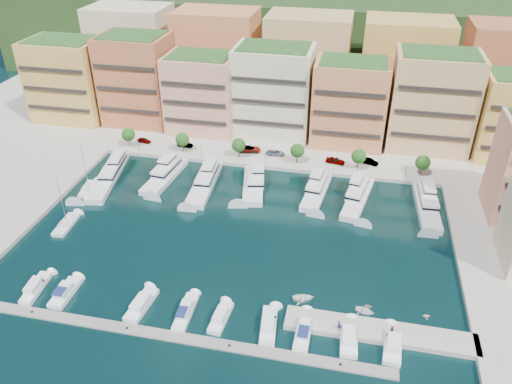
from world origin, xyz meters
TOP-DOWN VIEW (x-y plane):
  - ground at (0.00, 0.00)m, footprint 400.00×400.00m
  - north_quay at (0.00, 62.00)m, footprint 220.00×64.00m
  - hillside at (0.00, 110.00)m, footprint 240.00×40.00m
  - south_pontoon at (-3.00, -30.00)m, footprint 72.00×2.20m
  - finger_pier at (30.00, -22.00)m, footprint 32.00×5.00m
  - apartment_0 at (-66.00, 49.99)m, footprint 22.00×16.50m
  - apartment_1 at (-44.00, 51.99)m, footprint 20.00×16.50m
  - apartment_2 at (-23.00, 49.99)m, footprint 20.00×15.50m
  - apartment_3 at (-2.00, 51.99)m, footprint 22.00×16.50m
  - apartment_4 at (20.00, 49.99)m, footprint 20.00×15.50m
  - apartment_5 at (42.00, 51.99)m, footprint 22.00×16.50m
  - backblock_0 at (-55.00, 74.00)m, footprint 26.00×18.00m
  - backblock_1 at (-25.00, 74.00)m, footprint 26.00×18.00m
  - backblock_2 at (5.00, 74.00)m, footprint 26.00×18.00m
  - backblock_3 at (35.00, 74.00)m, footprint 26.00×18.00m
  - backblock_4 at (65.00, 74.00)m, footprint 26.00×18.00m
  - tree_0 at (-40.00, 33.50)m, footprint 3.80×3.80m
  - tree_1 at (-24.00, 33.50)m, footprint 3.80×3.80m
  - tree_2 at (-8.00, 33.50)m, footprint 3.80×3.80m
  - tree_3 at (8.00, 33.50)m, footprint 3.80×3.80m
  - tree_4 at (24.00, 33.50)m, footprint 3.80×3.80m
  - tree_5 at (40.00, 33.50)m, footprint 3.80×3.80m
  - lamppost_0 at (-36.00, 31.20)m, footprint 0.30×0.30m
  - lamppost_1 at (-18.00, 31.20)m, footprint 0.30×0.30m
  - lamppost_2 at (0.00, 31.20)m, footprint 0.30×0.30m
  - lamppost_3 at (18.00, 31.20)m, footprint 0.30×0.30m
  - lamppost_4 at (36.00, 31.20)m, footprint 0.30×0.30m
  - yacht_0 at (-38.41, 17.63)m, footprint 8.72×25.23m
  - yacht_1 at (-24.15, 20.33)m, footprint 6.66×19.20m
  - yacht_2 at (-13.14, 19.15)m, footprint 6.02×21.75m
  - yacht_3 at (-0.99, 20.83)m, footprint 8.11×18.42m
  - yacht_4 at (14.73, 20.81)m, footprint 6.35×18.16m
  - yacht_5 at (24.71, 20.12)m, footprint 7.61×19.82m
  - yacht_6 at (40.54, 19.75)m, footprint 5.52×20.40m
  - cruiser_0 at (-32.72, -24.59)m, footprint 3.17×8.65m
  - cruiser_1 at (-26.66, -24.60)m, footprint 2.93×7.96m
  - cruiser_3 at (-11.70, -24.59)m, footprint 3.55×8.74m
  - cruiser_4 at (-3.38, -24.62)m, footprint 2.58×9.06m
  - cruiser_5 at (3.01, -24.58)m, footprint 2.94×7.56m
  - cruiser_6 at (11.47, -24.59)m, footprint 3.50×8.69m
  - cruiser_7 at (17.50, -24.62)m, footprint 2.65×8.97m
  - cruiser_8 at (24.99, -24.59)m, footprint 3.22×8.11m
  - cruiser_9 at (32.11, -24.59)m, footprint 3.41×8.24m
  - sailboat_2 at (-40.77, 10.30)m, footprint 4.02×8.13m
  - sailboat_1 at (-38.05, -4.70)m, footprint 3.41×8.74m
  - tender_3 at (37.94, -16.46)m, footprint 1.64×1.48m
  - tender_2 at (27.44, -17.51)m, footprint 3.88×3.17m
  - tender_1 at (27.96, -16.18)m, footprint 1.59×1.40m
  - tender_0 at (16.40, -16.62)m, footprint 4.64×3.87m
  - car_0 at (-36.98, 36.83)m, footprint 4.29×2.42m
  - car_1 at (-24.50, 36.60)m, footprint 4.43×1.71m
  - car_2 at (-5.82, 37.49)m, footprint 6.43×3.60m
  - car_3 at (1.54, 36.96)m, footprint 5.20×2.74m
  - car_4 at (18.08, 35.57)m, footprint 5.29×2.79m
  - car_5 at (27.11, 37.09)m, footprint 4.76×3.14m
  - person_0 at (23.15, -23.21)m, footprint 0.77×0.77m
  - person_1 at (31.66, -22.85)m, footprint 1.06×0.88m

SIDE VIEW (x-z plane):
  - ground at x=0.00m, z-range 0.00..0.00m
  - north_quay at x=0.00m, z-range -1.00..1.00m
  - hillside at x=0.00m, z-range -29.00..29.00m
  - south_pontoon at x=-3.00m, z-range -0.17..0.17m
  - finger_pier at x=30.00m, z-range -1.00..1.00m
  - sailboat_1 at x=-38.05m, z-range -6.29..6.91m
  - sailboat_2 at x=-40.77m, z-range -6.28..6.92m
  - tender_2 at x=27.44m, z-range 0.00..0.71m
  - tender_3 at x=37.94m, z-range 0.00..0.76m
  - tender_1 at x=27.96m, z-range 0.00..0.78m
  - tender_0 at x=16.40m, z-range 0.00..0.83m
  - cruiser_3 at x=-11.70m, z-range -0.73..1.82m
  - cruiser_0 at x=-32.72m, z-range -0.73..1.82m
  - cruiser_6 at x=11.47m, z-range -0.73..1.82m
  - cruiser_9 at x=32.11m, z-range -0.73..1.82m
  - cruiser_8 at x=24.99m, z-range -0.73..1.82m
  - cruiser_5 at x=3.01m, z-range -0.73..1.82m
  - cruiser_4 at x=-3.38m, z-range -0.76..1.90m
  - cruiser_7 at x=17.50m, z-range -0.76..1.90m
  - cruiser_1 at x=-26.66m, z-range -0.76..1.90m
  - yacht_1 at x=-24.15m, z-range -2.56..4.74m
  - yacht_4 at x=14.73m, z-range -2.56..4.74m
  - yacht_0 at x=-38.41m, z-range -2.44..4.86m
  - yacht_2 at x=-13.14m, z-range -2.44..4.86m
  - yacht_3 at x=-0.99m, z-range -2.44..4.86m
  - yacht_6 at x=40.54m, z-range -2.44..4.86m
  - yacht_5 at x=24.71m, z-range -2.44..4.86m
  - car_0 at x=-36.98m, z-range 1.00..2.38m
  - car_3 at x=1.54m, z-range 1.00..2.44m
  - car_1 at x=-24.50m, z-range 1.00..2.44m
  - car_5 at x=27.11m, z-range 1.00..2.48m
  - car_2 at x=-5.82m, z-range 1.00..2.70m
  - car_4 at x=18.08m, z-range 1.00..2.72m
  - person_0 at x=23.15m, z-range 1.00..2.80m
  - person_1 at x=31.66m, z-range 1.00..2.98m
  - lamppost_0 at x=-36.00m, z-range 1.73..5.93m
  - lamppost_1 at x=-18.00m, z-range 1.73..5.93m
  - lamppost_2 at x=0.00m, z-range 1.73..5.93m
  - lamppost_3 at x=18.00m, z-range 1.73..5.93m
  - lamppost_4 at x=36.00m, z-range 1.73..5.93m
  - tree_0 at x=-40.00m, z-range 1.92..7.57m
  - tree_1 at x=-24.00m, z-range 1.92..7.57m
  - tree_2 at x=-8.00m, z-range 1.92..7.57m
  - tree_3 at x=8.00m, z-range 1.92..7.57m
  - tree_4 at x=24.00m, z-range 1.92..7.57m
  - tree_5 at x=40.00m, z-range 1.92..7.57m
  - apartment_2 at x=-23.00m, z-range 0.91..23.71m
  - apartment_4 at x=20.00m, z-range 0.91..24.71m
  - apartment_0 at x=-66.00m, z-range 0.91..25.71m
  - apartment_3 at x=-2.00m, z-range 0.91..26.71m
  - apartment_5 at x=42.00m, z-range 0.91..27.71m
  - apartment_1 at x=-44.00m, z-range 0.91..27.71m
  - backblock_0 at x=-55.00m, z-range 1.00..31.00m
  - backblock_1 at x=-25.00m, z-range 1.00..31.00m
  - backblock_2 at x=5.00m, z-range 1.00..31.00m
  - backblock_3 at x=35.00m, z-range 1.00..31.00m
  - backblock_4 at x=65.00m, z-range 1.00..31.00m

